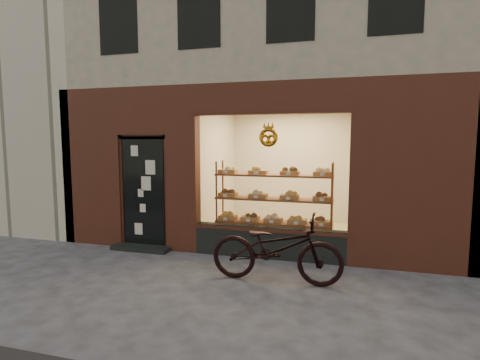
% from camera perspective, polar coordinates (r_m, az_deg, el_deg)
% --- Properties ---
extents(ground, '(90.00, 90.00, 0.00)m').
position_cam_1_polar(ground, '(5.11, -5.81, -18.25)').
color(ground, '#3D3D3D').
extents(display_shelf, '(2.20, 0.45, 1.70)m').
position_cam_1_polar(display_shelf, '(7.10, 5.12, -4.06)').
color(display_shelf, brown).
rests_on(display_shelf, ground).
extents(bicycle, '(1.96, 0.70, 1.03)m').
position_cam_1_polar(bicycle, '(5.64, 5.52, -10.31)').
color(bicycle, black).
rests_on(bicycle, ground).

